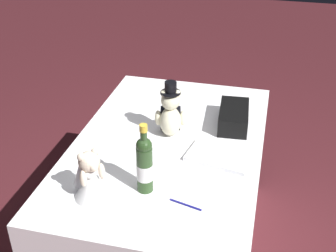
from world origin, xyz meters
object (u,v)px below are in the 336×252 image
teddy_bear_groom (171,114)px  guestbook (220,157)px  teddy_bear_bride (89,175)px  champagne_bottle (145,164)px  signing_pen (185,204)px  gift_case_black (234,117)px

teddy_bear_groom → guestbook: teddy_bear_groom is taller
guestbook → teddy_bear_bride: bearing=140.2°
champagne_bottle → guestbook: (0.32, -0.28, -0.13)m
champagne_bottle → guestbook: bearing=-41.9°
teddy_bear_groom → guestbook: bearing=-120.4°
champagne_bottle → signing_pen: 0.24m
signing_pen → gift_case_black: size_ratio=0.48×
gift_case_black → signing_pen: bearing=170.6°
teddy_bear_bride → signing_pen: (0.03, -0.41, -0.10)m
guestbook → teddy_bear_groom: bearing=70.8°
teddy_bear_bride → guestbook: size_ratio=0.77×
teddy_bear_bride → guestbook: 0.66m
teddy_bear_groom → signing_pen: 0.59m
teddy_bear_bride → guestbook: (0.41, -0.50, -0.09)m
champagne_bottle → teddy_bear_groom: bearing=0.3°
teddy_bear_groom → gift_case_black: size_ratio=0.99×
teddy_bear_bride → gift_case_black: (0.75, -0.53, -0.05)m
teddy_bear_groom → gift_case_black: (0.17, -0.31, -0.07)m
champagne_bottle → gift_case_black: (0.66, -0.31, -0.09)m
teddy_bear_bride → teddy_bear_groom: bearing=-20.6°
teddy_bear_groom → teddy_bear_bride: 0.62m
teddy_bear_bride → guestbook: bearing=-51.0°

